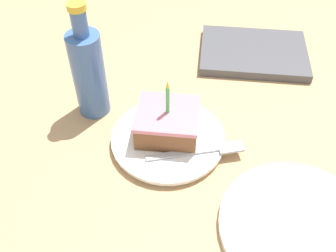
# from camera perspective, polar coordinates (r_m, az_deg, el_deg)

# --- Properties ---
(ground_plane) EXTENTS (2.40, 2.40, 0.04)m
(ground_plane) POSITION_cam_1_polar(r_m,az_deg,el_deg) (0.74, 1.75, -4.56)
(ground_plane) COLOR tan
(ground_plane) RESTS_ON ground
(plate) EXTENTS (0.21, 0.21, 0.02)m
(plate) POSITION_cam_1_polar(r_m,az_deg,el_deg) (0.73, -0.00, -1.86)
(plate) COLOR white
(plate) RESTS_ON ground_plane
(cake_slice) EXTENTS (0.11, 0.10, 0.12)m
(cake_slice) POSITION_cam_1_polar(r_m,az_deg,el_deg) (0.71, -0.05, 0.58)
(cake_slice) COLOR brown
(cake_slice) RESTS_ON plate
(fork) EXTENTS (0.17, 0.07, 0.00)m
(fork) POSITION_cam_1_polar(r_m,az_deg,el_deg) (0.70, 5.01, -3.55)
(fork) COLOR #B2B2B7
(fork) RESTS_ON plate
(bottle) EXTENTS (0.06, 0.06, 0.24)m
(bottle) POSITION_cam_1_polar(r_m,az_deg,el_deg) (0.75, -11.46, 7.73)
(bottle) COLOR #3F66A5
(bottle) RESTS_ON ground_plane
(side_plate) EXTENTS (0.25, 0.25, 0.01)m
(side_plate) POSITION_cam_1_polar(r_m,az_deg,el_deg) (0.66, 18.43, -13.88)
(side_plate) COLOR white
(side_plate) RESTS_ON ground_plane
(marble_board) EXTENTS (0.24, 0.18, 0.02)m
(marble_board) POSITION_cam_1_polar(r_m,az_deg,el_deg) (0.95, 12.31, 10.37)
(marble_board) COLOR #4C4C51
(marble_board) RESTS_ON ground_plane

